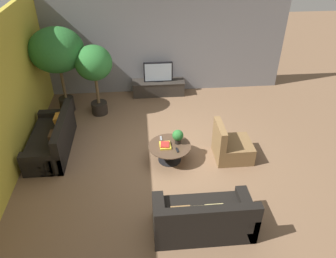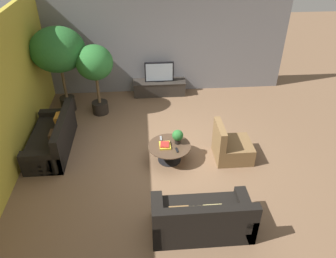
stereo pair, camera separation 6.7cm
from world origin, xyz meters
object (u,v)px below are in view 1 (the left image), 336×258
(coffee_table, at_px, (170,150))
(couch_by_wall, at_px, (52,140))
(armchair_wicker, at_px, (231,147))
(potted_palm_tall, at_px, (57,52))
(potted_plant_tabletop, at_px, (178,136))
(media_console, at_px, (158,87))
(potted_palm_corner, at_px, (94,66))
(couch_near_entry, at_px, (203,218))
(television, at_px, (158,72))

(coffee_table, distance_m, couch_by_wall, 2.71)
(armchair_wicker, height_order, potted_palm_tall, potted_palm_tall)
(potted_plant_tabletop, bearing_deg, couch_by_wall, 169.17)
(media_console, bearing_deg, coffee_table, -89.25)
(media_console, xyz_separation_m, potted_palm_corner, (-1.68, -0.97, 1.14))
(potted_palm_corner, distance_m, potted_plant_tabletop, 2.95)
(couch_near_entry, distance_m, potted_plant_tabletop, 2.09)
(coffee_table, relative_size, potted_palm_tall, 0.40)
(armchair_wicker, distance_m, potted_palm_corner, 3.95)
(couch_near_entry, bearing_deg, media_console, -85.26)
(armchair_wicker, bearing_deg, television, 23.72)
(media_console, height_order, couch_by_wall, couch_by_wall)
(couch_by_wall, distance_m, potted_plant_tabletop, 2.89)
(armchair_wicker, xyz_separation_m, potted_plant_tabletop, (-1.18, 0.09, 0.31))
(couch_near_entry, bearing_deg, television, -85.26)
(couch_by_wall, relative_size, potted_palm_corner, 1.00)
(armchair_wicker, bearing_deg, potted_plant_tabletop, 85.50)
(couch_by_wall, height_order, potted_palm_corner, potted_palm_corner)
(potted_palm_corner, bearing_deg, media_console, 30.11)
(television, xyz_separation_m, armchair_wicker, (1.40, -3.19, -0.45))
(coffee_table, xyz_separation_m, potted_palm_corner, (-1.72, 2.21, 1.09))
(couch_by_wall, distance_m, couch_near_entry, 3.99)
(potted_palm_corner, bearing_deg, armchair_wicker, -35.76)
(television, distance_m, armchair_wicker, 3.51)
(potted_palm_tall, xyz_separation_m, potted_palm_corner, (0.90, -0.23, -0.34))
(potted_palm_corner, bearing_deg, couch_near_entry, -63.28)
(media_console, relative_size, coffee_table, 1.67)
(television, bearing_deg, potted_plant_tabletop, -85.89)
(television, bearing_deg, couch_by_wall, -135.51)
(armchair_wicker, relative_size, potted_palm_tall, 0.37)
(couch_by_wall, xyz_separation_m, potted_plant_tabletop, (2.82, -0.54, 0.30))
(coffee_table, height_order, potted_plant_tabletop, potted_plant_tabletop)
(television, height_order, potted_palm_corner, potted_palm_corner)
(potted_palm_corner, bearing_deg, potted_plant_tabletop, -48.19)
(potted_palm_tall, bearing_deg, media_console, 16.09)
(armchair_wicker, xyz_separation_m, potted_palm_corner, (-3.08, 2.22, 1.09))
(television, relative_size, potted_palm_tall, 0.37)
(media_console, relative_size, television, 1.83)
(coffee_table, distance_m, couch_near_entry, 2.01)
(couch_near_entry, xyz_separation_m, armchair_wicker, (0.97, 1.96, -0.02))
(couch_near_entry, relative_size, potted_palm_corner, 0.89)
(media_console, height_order, coffee_table, media_console)
(coffee_table, height_order, armchair_wicker, armchair_wicker)
(potted_palm_corner, bearing_deg, potted_palm_tall, 165.81)
(couch_near_entry, height_order, potted_palm_tall, potted_palm_tall)
(coffee_table, bearing_deg, potted_plant_tabletop, 24.42)
(coffee_table, bearing_deg, armchair_wicker, -0.45)
(couch_by_wall, xyz_separation_m, armchair_wicker, (4.00, -0.63, -0.01))
(couch_by_wall, relative_size, couch_near_entry, 1.12)
(media_console, relative_size, potted_palm_tall, 0.67)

